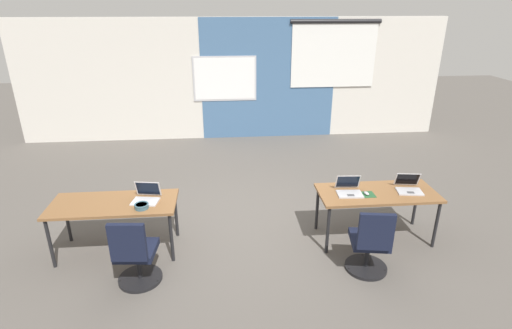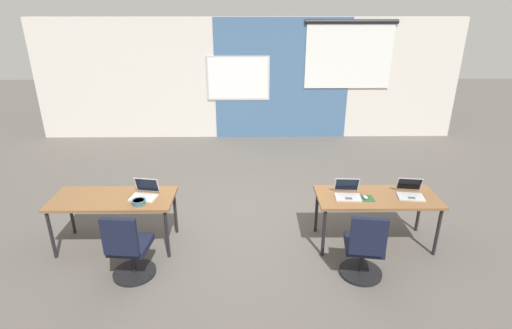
# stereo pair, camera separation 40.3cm
# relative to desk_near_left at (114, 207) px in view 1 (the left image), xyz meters

# --- Properties ---
(ground_plane) EXTENTS (24.00, 24.00, 0.00)m
(ground_plane) POSITION_rel_desk_near_left_xyz_m (1.75, 0.60, -0.66)
(ground_plane) COLOR #56514C
(back_wall_assembly) EXTENTS (10.00, 0.27, 2.80)m
(back_wall_assembly) POSITION_rel_desk_near_left_xyz_m (1.79, 4.80, 0.75)
(back_wall_assembly) COLOR silver
(back_wall_assembly) RESTS_ON ground
(desk_near_left) EXTENTS (1.60, 0.70, 0.72)m
(desk_near_left) POSITION_rel_desk_near_left_xyz_m (0.00, 0.00, 0.00)
(desk_near_left) COLOR brown
(desk_near_left) RESTS_ON ground
(desk_near_right) EXTENTS (1.60, 0.70, 0.72)m
(desk_near_right) POSITION_rel_desk_near_left_xyz_m (3.50, 0.00, 0.00)
(desk_near_right) COLOR brown
(desk_near_right) RESTS_ON ground
(laptop_near_right_inner) EXTENTS (0.35, 0.33, 0.23)m
(laptop_near_right_inner) POSITION_rel_desk_near_left_xyz_m (3.10, 0.00, 0.11)
(laptop_near_right_inner) COLOR #B7B7BC
(laptop_near_right_inner) RESTS_ON desk_near_right
(mousepad_near_right_inner) EXTENTS (0.22, 0.19, 0.00)m
(mousepad_near_right_inner) POSITION_rel_desk_near_left_xyz_m (3.32, -0.07, 0.06)
(mousepad_near_right_inner) COLOR #23512D
(mousepad_near_right_inner) RESTS_ON desk_near_right
(mouse_near_right_inner) EXTENTS (0.07, 0.11, 0.03)m
(mouse_near_right_inner) POSITION_rel_desk_near_left_xyz_m (3.32, -0.07, 0.08)
(mouse_near_right_inner) COLOR #B2B2B7
(mouse_near_right_inner) RESTS_ON mousepad_near_right_inner
(chair_near_right_inner) EXTENTS (0.52, 0.57, 0.92)m
(chair_near_right_inner) POSITION_rel_desk_near_left_xyz_m (3.16, -0.76, -0.28)
(chair_near_right_inner) COLOR black
(chair_near_right_inner) RESTS_ON ground
(laptop_near_left_inner) EXTENTS (0.37, 0.35, 0.23)m
(laptop_near_left_inner) POSITION_rel_desk_near_left_xyz_m (0.42, 0.03, 0.11)
(laptop_near_left_inner) COLOR silver
(laptop_near_left_inner) RESTS_ON desk_near_left
(chair_near_left_inner) EXTENTS (0.52, 0.56, 0.92)m
(chair_near_left_inner) POSITION_rel_desk_near_left_xyz_m (0.38, -0.72, -0.28)
(chair_near_left_inner) COLOR black
(chair_near_left_inner) RESTS_ON ground
(laptop_near_right_end) EXTENTS (0.37, 0.37, 0.22)m
(laptop_near_right_end) POSITION_rel_desk_near_left_xyz_m (3.94, 0.01, 0.11)
(laptop_near_right_end) COLOR #B7B7BC
(laptop_near_right_end) RESTS_ON desk_near_right
(snack_bowl) EXTENTS (0.18, 0.18, 0.06)m
(snack_bowl) POSITION_rel_desk_near_left_xyz_m (0.39, -0.18, 0.10)
(snack_bowl) COLOR #3D6070
(snack_bowl) RESTS_ON desk_near_left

